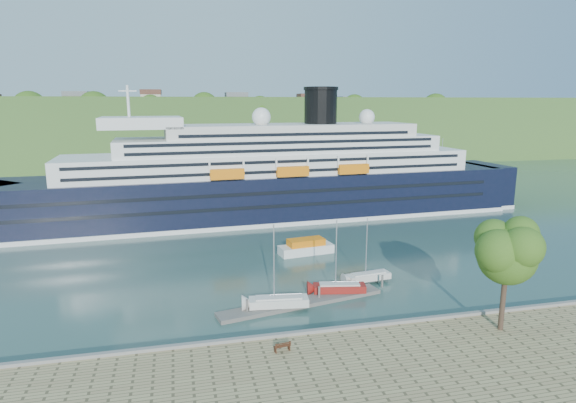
# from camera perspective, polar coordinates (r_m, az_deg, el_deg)

# --- Properties ---
(ground) EXTENTS (400.00, 400.00, 0.00)m
(ground) POSITION_cam_1_polar(r_m,az_deg,el_deg) (47.72, 4.02, -16.10)
(ground) COLOR #294A42
(ground) RESTS_ON ground
(far_hillside) EXTENTS (400.00, 50.00, 24.00)m
(far_hillside) POSITION_cam_1_polar(r_m,az_deg,el_deg) (185.99, -9.34, 8.37)
(far_hillside) COLOR #375A24
(far_hillside) RESTS_ON ground
(quay_coping) EXTENTS (220.00, 0.50, 0.30)m
(quay_coping) POSITION_cam_1_polar(r_m,az_deg,el_deg) (47.03, 4.12, -14.97)
(quay_coping) COLOR slate
(quay_coping) RESTS_ON promenade
(cruise_ship) EXTENTS (113.03, 22.02, 25.23)m
(cruise_ship) POSITION_cam_1_polar(r_m,az_deg,el_deg) (92.31, -3.13, 5.69)
(cruise_ship) COLOR black
(cruise_ship) RESTS_ON ground
(park_bench) EXTENTS (1.61, 0.85, 0.98)m
(park_bench) POSITION_cam_1_polar(r_m,az_deg,el_deg) (43.57, -0.71, -16.73)
(park_bench) COLOR #432413
(park_bench) RESTS_ON promenade
(promenade_tree) EXTENTS (7.20, 7.20, 11.93)m
(promenade_tree) POSITION_cam_1_polar(r_m,az_deg,el_deg) (49.42, 24.41, -7.38)
(promenade_tree) COLOR #2F5516
(promenade_tree) RESTS_ON promenade
(floating_pontoon) EXTENTS (19.66, 6.35, 0.44)m
(floating_pontoon) POSITION_cam_1_polar(r_m,az_deg,el_deg) (55.09, 1.67, -11.87)
(floating_pontoon) COLOR #68635C
(floating_pontoon) RESTS_ON ground
(sailboat_white_near) EXTENTS (7.31, 2.78, 9.21)m
(sailboat_white_near) POSITION_cam_1_polar(r_m,az_deg,el_deg) (52.07, -1.13, -8.10)
(sailboat_white_near) COLOR silver
(sailboat_white_near) RESTS_ON ground
(sailboat_red) EXTENTS (6.94, 3.10, 8.67)m
(sailboat_red) POSITION_cam_1_polar(r_m,az_deg,el_deg) (56.36, 6.18, -6.89)
(sailboat_red) COLOR maroon
(sailboat_red) RESTS_ON ground
(sailboat_white_far) EXTENTS (6.38, 2.47, 8.04)m
(sailboat_white_far) POSITION_cam_1_polar(r_m,az_deg,el_deg) (60.73, 9.62, -5.93)
(sailboat_white_far) COLOR silver
(sailboat_white_far) RESTS_ON ground
(tender_launch) EXTENTS (8.55, 3.95, 2.28)m
(tender_launch) POSITION_cam_1_polar(r_m,az_deg,el_deg) (72.18, 2.14, -5.31)
(tender_launch) COLOR orange
(tender_launch) RESTS_ON ground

